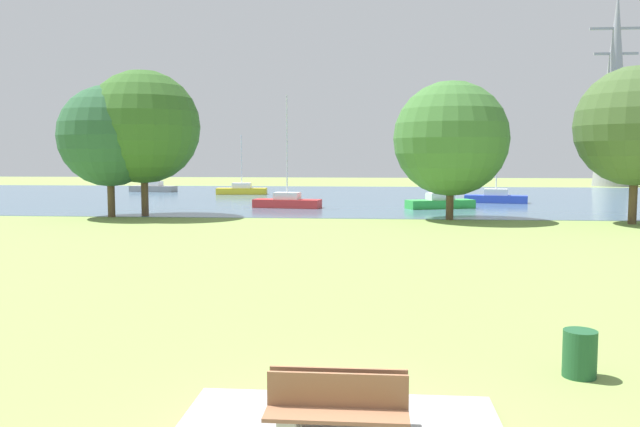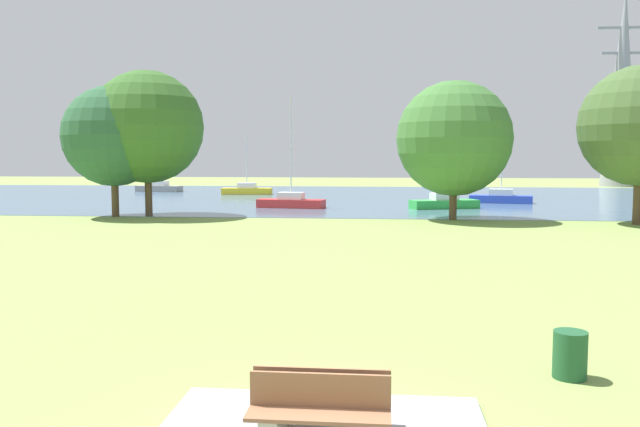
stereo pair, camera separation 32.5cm
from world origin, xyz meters
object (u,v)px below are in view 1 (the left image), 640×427
(bench_facing_inland, at_px, (337,418))
(tree_east_far, at_px, (636,126))
(sailboat_blue, at_px, (496,197))
(sailboat_yellow, at_px, (242,190))
(bench_facing_water, at_px, (339,402))
(tree_west_far, at_px, (451,139))
(sailboat_gray, at_px, (153,187))
(electricity_pylon, at_px, (614,88))
(tree_mid_shore, at_px, (143,127))
(sailboat_red, at_px, (287,201))
(tree_west_near, at_px, (109,136))
(sailboat_green, at_px, (440,202))
(litter_bin, at_px, (580,354))

(bench_facing_inland, distance_m, tree_east_far, 32.48)
(bench_facing_inland, height_order, sailboat_blue, sailboat_blue)
(bench_facing_inland, height_order, sailboat_yellow, sailboat_yellow)
(bench_facing_water, height_order, sailboat_yellow, sailboat_yellow)
(sailboat_yellow, height_order, tree_west_far, tree_west_far)
(sailboat_gray, xyz_separation_m, electricity_pylon, (52.00, 17.07, 11.47))
(tree_east_far, bearing_deg, tree_west_far, 170.36)
(bench_facing_inland, bearing_deg, bench_facing_water, 90.00)
(sailboat_blue, height_order, tree_mid_shore, tree_mid_shore)
(sailboat_red, xyz_separation_m, tree_west_near, (-9.79, -7.66, 4.44))
(tree_west_far, bearing_deg, sailboat_green, 88.26)
(bench_facing_water, distance_m, sailboat_red, 37.80)
(sailboat_yellow, distance_m, tree_east_far, 36.96)
(sailboat_gray, height_order, tree_mid_shore, tree_mid_shore)
(litter_bin, xyz_separation_m, tree_east_far, (10.60, 25.45, 4.93))
(sailboat_yellow, bearing_deg, tree_west_far, -53.46)
(bench_facing_water, bearing_deg, sailboat_red, 98.84)
(bench_facing_inland, relative_size, sailboat_green, 0.34)
(bench_facing_inland, bearing_deg, sailboat_blue, 77.20)
(sailboat_gray, relative_size, electricity_pylon, 0.30)
(sailboat_green, bearing_deg, tree_east_far, -45.50)
(sailboat_red, xyz_separation_m, electricity_pylon, (35.29, 36.52, 11.46))
(tree_west_far, bearing_deg, tree_east_far, -9.64)
(electricity_pylon, bearing_deg, sailboat_red, -134.02)
(sailboat_green, relative_size, tree_west_near, 0.65)
(sailboat_yellow, bearing_deg, sailboat_red, -67.20)
(tree_mid_shore, height_order, tree_east_far, tree_mid_shore)
(litter_bin, xyz_separation_m, sailboat_yellow, (-16.31, 50.32, 0.05))
(tree_west_far, bearing_deg, sailboat_gray, 135.33)
(sailboat_yellow, xyz_separation_m, sailboat_blue, (22.39, -9.41, 0.00))
(bench_facing_inland, bearing_deg, tree_west_far, 80.93)
(sailboat_gray, relative_size, tree_east_far, 0.83)
(sailboat_blue, bearing_deg, bench_facing_water, -102.95)
(tree_mid_shore, bearing_deg, tree_west_far, -2.05)
(sailboat_yellow, bearing_deg, bench_facing_inland, -76.98)
(bench_facing_water, bearing_deg, sailboat_green, 82.34)
(tree_east_far, relative_size, electricity_pylon, 0.36)
(bench_facing_water, bearing_deg, tree_mid_shore, 114.33)
(bench_facing_water, xyz_separation_m, sailboat_red, (-5.81, 37.35, 0.01))
(tree_west_far, relative_size, electricity_pylon, 0.34)
(tree_west_far, bearing_deg, sailboat_yellow, 126.54)
(sailboat_gray, xyz_separation_m, tree_west_near, (6.92, -27.10, 4.45))
(sailboat_gray, height_order, tree_west_far, tree_west_far)
(litter_bin, bearing_deg, bench_facing_water, -145.94)
(sailboat_yellow, distance_m, electricity_pylon, 48.17)
(sailboat_yellow, distance_m, sailboat_green, 23.18)
(tree_mid_shore, bearing_deg, sailboat_yellow, 86.51)
(bench_facing_water, distance_m, tree_west_near, 33.84)
(sailboat_green, xyz_separation_m, sailboat_red, (-10.89, -0.37, 0.03))
(sailboat_yellow, height_order, tree_mid_shore, tree_mid_shore)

